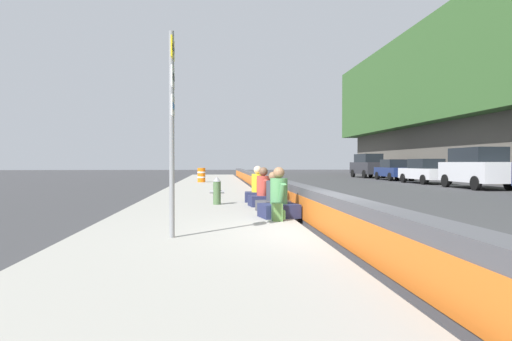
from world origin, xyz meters
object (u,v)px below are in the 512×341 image
(seated_person_rear, at_px, (263,194))
(seated_person_far, at_px, (258,190))
(parked_car_fourth, at_px, (476,167))
(parked_car_midline, at_px, (425,171))
(construction_barrel, at_px, (201,175))
(backpack, at_px, (278,212))
(fire_hydrant, at_px, (217,190))
(seated_person_foreground, at_px, (279,202))
(parked_car_far, at_px, (394,170))
(seated_person_middle, at_px, (273,199))
(parked_car_farther, at_px, (368,165))
(route_sign_post, at_px, (172,118))

(seated_person_rear, relative_size, seated_person_far, 0.98)
(parked_car_fourth, distance_m, parked_car_midline, 6.02)
(construction_barrel, bearing_deg, parked_car_fourth, -112.59)
(parked_car_fourth, bearing_deg, seated_person_rear, 127.57)
(backpack, relative_size, parked_car_fourth, 0.08)
(fire_hydrant, bearing_deg, seated_person_foreground, -156.47)
(fire_hydrant, xyz_separation_m, backpack, (-3.98, -1.36, -0.25))
(backpack, bearing_deg, seated_person_far, -0.02)
(construction_barrel, xyz_separation_m, parked_car_far, (5.20, -15.50, 0.24))
(construction_barrel, bearing_deg, seated_person_foreground, -172.56)
(seated_person_far, bearing_deg, seated_person_middle, -177.13)
(seated_person_foreground, distance_m, backpack, 0.63)
(fire_hydrant, distance_m, seated_person_rear, 1.53)
(backpack, bearing_deg, seated_person_middle, -4.25)
(seated_person_far, bearing_deg, parked_car_far, -33.14)
(fire_hydrant, height_order, parked_car_farther, parked_car_farther)
(seated_person_far, distance_m, parked_car_fourth, 15.53)
(fire_hydrant, bearing_deg, seated_person_far, -57.70)
(fire_hydrant, distance_m, parked_car_midline, 21.03)
(seated_person_far, xyz_separation_m, parked_car_farther, (26.34, -13.12, 0.67))
(seated_person_middle, height_order, backpack, seated_person_middle)
(route_sign_post, distance_m, parked_car_fourth, 21.58)
(backpack, height_order, parked_car_farther, parked_car_farther)
(construction_barrel, height_order, parked_car_farther, parked_car_farther)
(construction_barrel, xyz_separation_m, parked_car_midline, (-0.39, -15.39, 0.24))
(parked_car_farther, bearing_deg, seated_person_middle, 156.06)
(route_sign_post, bearing_deg, backpack, -46.66)
(construction_barrel, bearing_deg, seated_person_far, -170.87)
(parked_car_far, bearing_deg, parked_car_fourth, 179.38)
(parked_car_fourth, bearing_deg, fire_hydrant, 123.07)
(seated_person_foreground, xyz_separation_m, seated_person_rear, (2.77, 0.08, -0.01))
(seated_person_foreground, relative_size, parked_car_farther, 0.25)
(parked_car_fourth, height_order, parked_car_midline, parked_car_fourth)
(seated_person_middle, bearing_deg, seated_person_far, 2.87)
(backpack, bearing_deg, seated_person_rear, -0.61)
(seated_person_rear, xyz_separation_m, parked_car_midline, (15.97, -12.97, 0.36))
(backpack, height_order, parked_car_midline, parked_car_midline)
(construction_barrel, bearing_deg, parked_car_farther, -53.53)
(seated_person_foreground, distance_m, parked_car_midline, 22.75)
(route_sign_post, relative_size, parked_car_farther, 0.74)
(route_sign_post, xyz_separation_m, backpack, (2.02, -2.15, -1.90))
(route_sign_post, relative_size, seated_person_middle, 3.38)
(fire_hydrant, relative_size, parked_car_farther, 0.18)
(backpack, xyz_separation_m, parked_car_midline, (19.33, -13.00, 0.53))
(fire_hydrant, height_order, parked_car_fourth, parked_car_fourth)
(route_sign_post, bearing_deg, parked_car_fourth, -44.59)
(parked_car_midline, relative_size, parked_car_farther, 0.94)
(seated_person_far, height_order, parked_car_fourth, parked_car_fourth)
(parked_car_midline, bearing_deg, parked_car_far, -1.13)
(fire_hydrant, bearing_deg, parked_car_far, -34.65)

